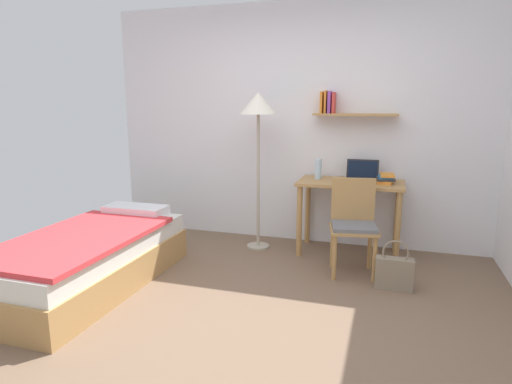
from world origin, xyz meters
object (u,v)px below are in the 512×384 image
object	(u,v)px
standing_lamp	(258,113)
water_bottle	(318,169)
bed	(90,259)
desk_chair	(353,222)
handbag	(394,272)
desk	(350,196)
laptop	(362,175)
book_stack	(386,179)

from	to	relation	value
standing_lamp	water_bottle	world-z (taller)	standing_lamp
bed	desk_chair	size ratio (longest dim) A/B	2.17
desk_chair	handbag	bearing A→B (deg)	-37.47
desk	laptop	bearing A→B (deg)	43.94
standing_lamp	bed	bearing A→B (deg)	-127.75
desk_chair	handbag	xyz separation A→B (m)	(0.37, -0.29, -0.33)
desk_chair	water_bottle	distance (m)	0.80
desk	standing_lamp	distance (m)	1.27
bed	book_stack	size ratio (longest dim) A/B	7.57
bed	desk_chair	distance (m)	2.34
desk_chair	handbag	distance (m)	0.58
desk_chair	book_stack	bearing A→B (deg)	63.19
desk_chair	water_bottle	world-z (taller)	water_bottle
desk	handbag	xyz separation A→B (m)	(0.46, -0.79, -0.47)
bed	desk_chair	world-z (taller)	desk_chair
water_bottle	desk	bearing A→B (deg)	-9.89
water_bottle	book_stack	distance (m)	0.69
desk_chair	book_stack	distance (m)	0.66
standing_lamp	laptop	distance (m)	1.24
handbag	desk	bearing A→B (deg)	120.02
desk	standing_lamp	xyz separation A→B (m)	(-0.95, -0.10, 0.83)
desk_chair	standing_lamp	distance (m)	1.47
standing_lamp	book_stack	xyz separation A→B (m)	(1.29, 0.11, -0.64)
water_bottle	handbag	world-z (taller)	water_bottle
bed	book_stack	xyz separation A→B (m)	(2.36, 1.50, 0.57)
desk_chair	laptop	xyz separation A→B (m)	(0.02, 0.60, 0.34)
water_bottle	book_stack	world-z (taller)	water_bottle
bed	water_bottle	size ratio (longest dim) A/B	8.98
bed	desk_chair	xyz separation A→B (m)	(2.11, 0.99, 0.24)
book_stack	handbag	world-z (taller)	book_stack
bed	standing_lamp	world-z (taller)	standing_lamp
desk	handbag	bearing A→B (deg)	-59.98
laptop	book_stack	bearing A→B (deg)	-20.74
laptop	desk	bearing A→B (deg)	-136.06
water_bottle	book_stack	size ratio (longest dim) A/B	0.84
laptop	handbag	bearing A→B (deg)	-68.26
book_stack	handbag	distance (m)	1.04
laptop	book_stack	distance (m)	0.25
standing_lamp	handbag	distance (m)	2.03
book_stack	standing_lamp	bearing A→B (deg)	-175.10
bed	desk	bearing A→B (deg)	36.35
laptop	water_bottle	bearing A→B (deg)	-175.03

